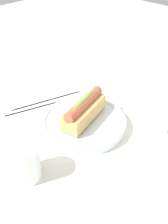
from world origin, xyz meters
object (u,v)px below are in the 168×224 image
object	(u,v)px
hotdog_front	(84,110)
chopstick_far	(47,100)
chopstick_near	(41,106)
serving_bowl	(84,122)
water_glass	(25,163)

from	to	relation	value
hotdog_front	chopstick_far	xyz separation A→B (m)	(-0.01, -0.17, -0.06)
hotdog_front	chopstick_far	distance (m)	0.18
hotdog_front	chopstick_near	bearing A→B (deg)	-82.87
serving_bowl	hotdog_front	xyz separation A→B (m)	(0.00, 0.00, 0.04)
serving_bowl	chopstick_far	distance (m)	0.17
serving_bowl	water_glass	distance (m)	0.21
water_glass	chopstick_far	world-z (taller)	water_glass
water_glass	chopstick_near	world-z (taller)	water_glass
serving_bowl	water_glass	world-z (taller)	water_glass
hotdog_front	water_glass	xyz separation A→B (m)	(0.21, 0.03, -0.02)
chopstick_far	chopstick_near	bearing A→B (deg)	39.33
hotdog_front	chopstick_far	bearing A→B (deg)	-93.33
serving_bowl	chopstick_far	world-z (taller)	serving_bowl
water_glass	chopstick_far	size ratio (longest dim) A/B	0.41
water_glass	serving_bowl	bearing A→B (deg)	-172.30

